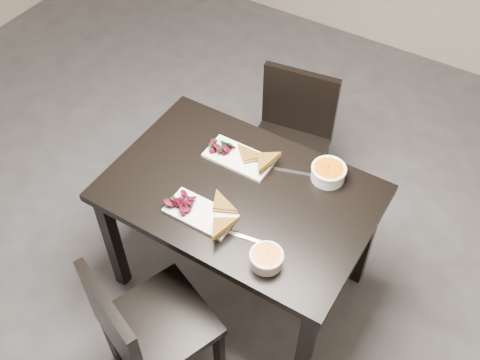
# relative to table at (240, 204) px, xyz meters

# --- Properties ---
(ground) EXTENTS (5.00, 5.00, 0.00)m
(ground) POSITION_rel_table_xyz_m (-0.49, -0.02, -0.65)
(ground) COLOR #47474C
(ground) RESTS_ON ground
(table) EXTENTS (1.20, 0.80, 0.75)m
(table) POSITION_rel_table_xyz_m (0.00, 0.00, 0.00)
(table) COLOR black
(table) RESTS_ON ground
(chair_near) EXTENTS (0.55, 0.55, 0.85)m
(chair_near) POSITION_rel_table_xyz_m (-0.07, -0.67, -0.17)
(chair_near) COLOR black
(chair_near) RESTS_ON ground
(chair_far) EXTENTS (0.48, 0.48, 0.85)m
(chair_far) POSITION_rel_table_xyz_m (-0.08, 0.68, -0.17)
(chair_far) COLOR black
(chair_far) RESTS_ON ground
(plate_near) EXTENTS (0.31, 0.15, 0.02)m
(plate_near) POSITION_rel_table_xyz_m (-0.07, -0.21, 0.11)
(plate_near) COLOR white
(plate_near) RESTS_ON table
(sandwich_near) EXTENTS (0.19, 0.17, 0.05)m
(sandwich_near) POSITION_rel_table_xyz_m (-0.01, -0.19, 0.14)
(sandwich_near) COLOR olive
(sandwich_near) RESTS_ON plate_near
(salad_near) EXTENTS (0.10, 0.09, 0.04)m
(salad_near) POSITION_rel_table_xyz_m (-0.17, -0.21, 0.14)
(salad_near) COLOR black
(salad_near) RESTS_ON plate_near
(soup_bowl_near) EXTENTS (0.14, 0.14, 0.06)m
(soup_bowl_near) POSITION_rel_table_xyz_m (0.29, -0.27, 0.13)
(soup_bowl_near) COLOR white
(soup_bowl_near) RESTS_ON table
(cutlery_near) EXTENTS (0.18, 0.05, 0.00)m
(cutlery_near) POSITION_rel_table_xyz_m (0.13, -0.21, 0.10)
(cutlery_near) COLOR silver
(cutlery_near) RESTS_ON table
(plate_far) EXTENTS (0.32, 0.16, 0.02)m
(plate_far) POSITION_rel_table_xyz_m (-0.11, 0.16, 0.11)
(plate_far) COLOR white
(plate_far) RESTS_ON table
(sandwich_far) EXTENTS (0.20, 0.20, 0.05)m
(sandwich_far) POSITION_rel_table_xyz_m (-0.04, 0.15, 0.14)
(sandwich_far) COLOR olive
(sandwich_far) RESTS_ON plate_far
(salad_far) EXTENTS (0.10, 0.09, 0.04)m
(salad_far) POSITION_rel_table_xyz_m (-0.21, 0.16, 0.14)
(salad_far) COLOR black
(salad_far) RESTS_ON plate_far
(soup_bowl_far) EXTENTS (0.16, 0.16, 0.07)m
(soup_bowl_far) POSITION_rel_table_xyz_m (0.30, 0.27, 0.14)
(soup_bowl_far) COLOR white
(soup_bowl_far) RESTS_ON table
(cutlery_far) EXTENTS (0.18, 0.07, 0.00)m
(cutlery_far) POSITION_rel_table_xyz_m (0.15, 0.22, 0.10)
(cutlery_far) COLOR silver
(cutlery_far) RESTS_ON table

